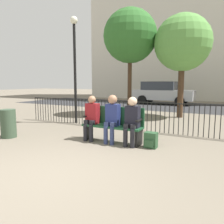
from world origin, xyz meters
TOP-DOWN VIEW (x-y plane):
  - ground_plane at (0.00, 0.00)m, footprint 80.00×80.00m
  - park_bench at (0.00, 2.46)m, footprint 1.61×0.45m
  - seated_person_0 at (-0.60, 2.33)m, footprint 0.34×0.39m
  - seated_person_1 at (0.03, 2.33)m, footprint 0.34×0.39m
  - seated_person_2 at (0.57, 2.33)m, footprint 0.34×0.39m
  - backpack at (1.05, 2.37)m, footprint 0.29×0.27m
  - fence_railing at (-0.02, 4.04)m, footprint 9.01×0.03m
  - tree_0 at (-1.57, 7.24)m, footprint 2.51×2.51m
  - tree_1 at (0.79, 7.46)m, footprint 2.43×2.43m
  - lamp_post at (-2.53, 4.21)m, footprint 0.28×0.28m
  - street_surface at (0.00, 12.00)m, footprint 24.00×6.00m
  - parked_car_0 at (-1.49, 13.09)m, footprint 4.20×1.94m
  - trash_bin at (-2.85, 1.48)m, footprint 0.42×0.42m

SIDE VIEW (x-z plane):
  - ground_plane at x=0.00m, z-range 0.00..0.00m
  - street_surface at x=0.00m, z-range 0.00..0.01m
  - backpack at x=1.05m, z-range 0.00..0.37m
  - trash_bin at x=-2.85m, z-range 0.00..0.80m
  - park_bench at x=0.00m, z-range 0.03..0.95m
  - fence_railing at x=-0.02m, z-range 0.08..1.03m
  - seated_person_0 at x=-0.60m, z-range 0.07..1.28m
  - seated_person_2 at x=0.57m, z-range 0.08..1.29m
  - seated_person_1 at x=0.03m, z-range 0.09..1.33m
  - parked_car_0 at x=-1.49m, z-range 0.03..1.65m
  - lamp_post at x=-2.53m, z-range 0.61..4.57m
  - tree_1 at x=0.79m, z-range 0.99..5.46m
  - tree_0 at x=-1.57m, z-range 1.21..6.19m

